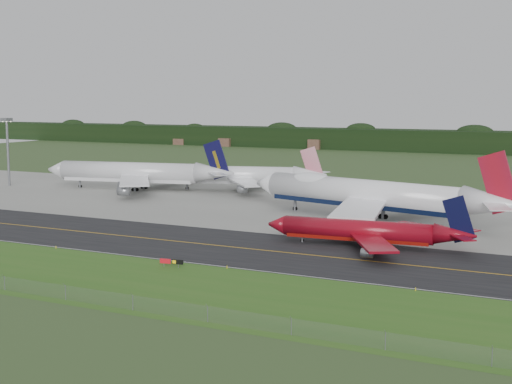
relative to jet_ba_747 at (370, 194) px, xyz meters
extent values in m
plane|color=#2E4721|center=(-13.48, -38.76, -6.31)|extent=(600.00, 600.00, 0.00)
cube|color=#2D5C1B|center=(-13.48, -73.76, -6.30)|extent=(400.00, 30.00, 0.01)
cube|color=black|center=(-13.48, -42.76, -6.30)|extent=(400.00, 32.00, 0.02)
cube|color=gray|center=(-13.48, 12.24, -6.30)|extent=(400.00, 78.00, 0.01)
cube|color=gold|center=(-13.48, -42.76, -6.28)|extent=(400.00, 0.40, 0.00)
cube|color=silver|center=(-13.48, -58.26, -6.28)|extent=(400.00, 0.25, 0.00)
plane|color=slate|center=(-13.48, -86.76, -5.21)|extent=(320.00, 0.00, 320.00)
cylinder|color=slate|center=(-13.48, -86.76, -5.21)|extent=(0.10, 0.10, 2.20)
cube|color=black|center=(-13.48, 236.24, -0.31)|extent=(700.00, 24.00, 12.00)
cylinder|color=white|center=(-2.58, 0.66, 0.20)|extent=(52.92, 19.56, 6.72)
cube|color=black|center=(-2.58, 0.66, -1.98)|extent=(49.94, 17.28, 2.35)
cone|color=white|center=(-31.41, 8.00, 0.20)|extent=(8.07, 8.14, 6.72)
cone|color=white|center=(29.82, -7.59, 0.70)|extent=(15.19, 9.95, 6.72)
ellipsoid|color=white|center=(-16.93, 4.31, 2.05)|extent=(14.69, 8.91, 4.28)
cube|color=white|center=(2.63, -16.11, -0.98)|extent=(14.95, 31.19, 0.58)
cube|color=white|center=(10.02, 12.89, -0.98)|extent=(26.35, 29.22, 0.58)
cube|color=#A81325|center=(30.55, -7.78, 5.27)|extent=(9.49, 2.90, 13.92)
cylinder|color=gray|center=(-1.21, -14.47, -2.81)|extent=(4.25, 3.64, 2.82)
cylinder|color=gray|center=(5.86, 13.28, -2.81)|extent=(4.25, 3.64, 2.82)
cylinder|color=gray|center=(1.46, -28.58, -2.81)|extent=(4.25, 3.64, 2.82)
cylinder|color=gray|center=(14.95, 24.40, -2.81)|extent=(4.25, 3.64, 2.82)
cylinder|color=black|center=(-22.06, 5.62, -5.70)|extent=(1.31, 0.83, 1.21)
cylinder|color=slate|center=(0.61, -3.97, -4.06)|extent=(1.14, 1.14, 4.49)
cylinder|color=black|center=(0.61, -3.97, -5.70)|extent=(1.32, 0.88, 1.21)
cylinder|color=slate|center=(2.44, 3.19, -4.06)|extent=(1.14, 1.14, 4.49)
cylinder|color=black|center=(2.44, 3.19, -5.70)|extent=(1.32, 0.88, 1.21)
cylinder|color=maroon|center=(6.87, -31.08, -2.99)|extent=(30.31, 6.49, 4.07)
cube|color=maroon|center=(6.87, -31.08, -4.31)|extent=(28.73, 5.35, 1.42)
cone|color=maroon|center=(-9.99, -32.45, -2.99)|extent=(4.08, 4.36, 4.07)
cone|color=maroon|center=(25.82, -29.54, -2.68)|extent=(8.24, 4.70, 4.07)
cube|color=maroon|center=(12.69, -39.01, -3.70)|extent=(13.01, 17.25, 0.46)
cube|color=maroon|center=(11.34, -22.32, -3.70)|extent=(10.92, 17.60, 0.46)
cube|color=black|center=(26.39, -29.50, 0.39)|extent=(6.43, 0.84, 9.26)
cylinder|color=gray|center=(12.72, -43.03, -4.81)|extent=(2.35, 1.88, 1.71)
cylinder|color=gray|center=(10.71, -18.35, -4.81)|extent=(2.35, 1.88, 1.71)
cylinder|color=black|center=(-4.52, -32.01, -5.94)|extent=(0.76, 0.39, 0.73)
cylinder|color=slate|center=(9.45, -33.12, -5.26)|extent=(0.61, 0.61, 2.10)
cylinder|color=black|center=(9.45, -33.12, -5.94)|extent=(0.76, 0.42, 0.73)
cylinder|color=slate|center=(9.09, -28.66, -5.26)|extent=(0.61, 0.61, 2.10)
cylinder|color=black|center=(9.09, -28.66, -5.94)|extent=(0.76, 0.42, 0.73)
cylinder|color=silver|center=(-87.90, 22.61, -0.47)|extent=(46.89, 14.88, 6.26)
cube|color=white|center=(-87.90, 22.61, -2.50)|extent=(44.31, 12.91, 2.19)
cone|color=silver|center=(-113.61, 17.70, -0.47)|extent=(6.89, 7.24, 6.26)
cone|color=silver|center=(-59.01, 28.13, 0.00)|extent=(13.24, 8.45, 6.26)
cube|color=silver|center=(-77.01, 10.53, -1.56)|extent=(23.09, 27.47, 0.55)
cube|color=silver|center=(-82.23, 37.85, -1.56)|extent=(14.96, 29.03, 0.55)
cube|color=#0D0B33|center=(-58.32, 28.26, 4.13)|extent=(8.70, 2.13, 12.62)
cylinder|color=gray|center=(-80.70, 10.44, -3.27)|extent=(3.85, 3.22, 2.63)
cylinder|color=gray|center=(-85.70, 36.57, -3.27)|extent=(3.85, 3.22, 2.63)
cylinder|color=gray|center=(-72.90, -0.38, -3.27)|extent=(3.85, 3.22, 2.63)
cylinder|color=gray|center=(-82.43, 49.51, -3.27)|extent=(3.85, 3.22, 2.63)
cylinder|color=black|center=(-105.27, 19.29, -5.75)|extent=(1.20, 0.71, 1.13)
cylinder|color=slate|center=(-83.59, 19.93, -4.33)|extent=(1.02, 1.02, 3.96)
cylinder|color=black|center=(-83.59, 19.93, -5.75)|extent=(1.21, 0.76, 1.13)
cylinder|color=slate|center=(-84.89, 26.69, -4.33)|extent=(1.02, 1.02, 3.96)
cylinder|color=black|center=(-84.89, 26.69, -5.75)|extent=(1.21, 0.76, 1.13)
cylinder|color=white|center=(-56.63, 35.45, -1.18)|extent=(39.63, 16.21, 5.51)
cube|color=white|center=(-56.63, 35.45, -2.97)|extent=(37.35, 14.34, 1.93)
cone|color=white|center=(-78.07, 29.31, -1.18)|extent=(6.28, 6.66, 5.51)
cone|color=white|center=(-32.55, 42.35, -0.77)|extent=(11.57, 8.17, 5.51)
cube|color=white|center=(-46.83, 26.45, -2.15)|extent=(20.30, 21.84, 0.49)
cube|color=white|center=(-53.08, 48.28, -2.15)|extent=(10.63, 23.55, 0.49)
cube|color=#B50C30|center=(-31.95, 42.52, 2.81)|extent=(7.42, 2.52, 10.95)
cylinder|color=gray|center=(-45.65, 21.13, -3.65)|extent=(3.53, 3.05, 2.31)
cylinder|color=gray|center=(-54.89, 53.41, -3.65)|extent=(3.53, 3.05, 2.31)
cylinder|color=black|center=(-71.11, 31.30, -5.81)|extent=(1.08, 0.70, 0.99)
cylinder|color=slate|center=(-52.75, 33.41, -4.57)|extent=(0.95, 0.95, 3.47)
cylinder|color=black|center=(-52.75, 33.41, -5.81)|extent=(1.09, 0.75, 0.99)
cylinder|color=slate|center=(-54.42, 39.23, -4.57)|extent=(0.95, 0.95, 3.47)
cylinder|color=black|center=(-54.42, 39.23, -5.81)|extent=(1.09, 0.75, 0.99)
cylinder|color=slate|center=(-131.03, 13.62, 4.82)|extent=(0.80, 0.80, 22.25)
cube|color=slate|center=(-131.03, 13.62, 16.12)|extent=(2.85, 2.85, 1.07)
cylinder|color=slate|center=(-18.02, -62.98, -5.99)|extent=(0.11, 0.11, 0.64)
cylinder|color=slate|center=(-15.32, -62.54, -5.99)|extent=(0.11, 0.11, 0.64)
cube|color=maroon|center=(-17.75, -62.93, -5.26)|extent=(2.00, 0.48, 0.82)
cube|color=black|center=(-16.04, -62.66, -5.26)|extent=(0.92, 0.31, 0.82)
cube|color=black|center=(-14.96, -62.48, -5.26)|extent=(1.10, 0.34, 0.82)
cylinder|color=yellow|center=(-45.78, -59.26, -6.06)|extent=(0.16, 0.16, 0.50)
cylinder|color=yellow|center=(-7.45, -59.26, -6.06)|extent=(0.16, 0.16, 0.50)
cylinder|color=yellow|center=(25.48, -59.26, -6.06)|extent=(0.16, 0.16, 0.50)
camera|label=1|loc=(50.23, -165.69, 22.92)|focal=50.00mm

